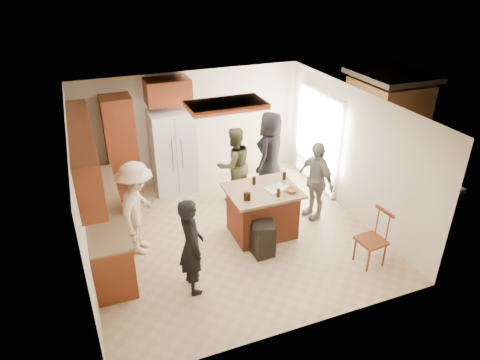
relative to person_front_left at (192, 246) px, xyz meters
name	(u,v)px	position (x,y,z in m)	size (l,w,h in m)	color
room_shell	(377,130)	(5.43, 2.81, 0.07)	(8.00, 5.20, 5.00)	tan
person_front_left	(192,246)	(0.00, 0.00, 0.00)	(0.58, 0.42, 1.59)	black
person_behind_left	(234,165)	(1.57, 2.37, 0.01)	(0.78, 0.48, 1.61)	#353821
person_behind_right	(270,152)	(2.44, 2.48, 0.10)	(0.88, 0.57, 1.79)	black
person_side_right	(315,180)	(2.80, 1.19, -0.01)	(0.93, 0.47, 1.58)	gray
person_counter	(138,209)	(-0.58, 1.28, 0.05)	(1.09, 0.51, 1.69)	tan
left_cabinetry	(98,202)	(-1.18, 1.57, 0.16)	(0.64, 3.00, 2.30)	maroon
back_wall_units	(133,134)	(-0.27, 3.37, 0.58)	(1.80, 0.60, 2.45)	maroon
refrigerator	(173,151)	(0.51, 3.29, 0.11)	(0.90, 0.76, 1.80)	white
kitchen_island	(262,211)	(1.60, 0.98, -0.32)	(1.28, 1.03, 0.93)	brown
island_items	(275,189)	(1.78, 0.87, 0.18)	(1.05, 0.66, 0.15)	silver
trash_bin	(263,239)	(1.35, 0.38, -0.48)	(0.45, 0.45, 0.63)	black
spindle_chair	(372,240)	(2.94, -0.48, -0.34)	(0.45, 0.45, 0.99)	maroon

